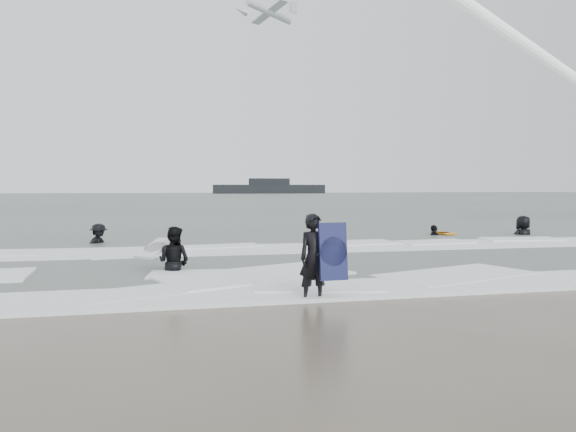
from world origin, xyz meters
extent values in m
plane|color=brown|center=(0.00, 0.00, 0.00)|extent=(320.00, 320.00, 0.00)
plane|color=#47544C|center=(0.00, 80.00, 0.06)|extent=(320.00, 320.00, 0.00)
imported|color=black|center=(-0.93, -1.34, 0.00)|extent=(0.60, 0.44, 1.49)
imported|color=black|center=(-3.20, 2.28, 0.00)|extent=(0.98, 0.92, 1.59)
imported|color=black|center=(-5.55, 9.01, 0.00)|extent=(1.09, 1.14, 1.55)
imported|color=black|center=(6.76, 9.47, 0.00)|extent=(1.02, 0.69, 1.60)
imported|color=black|center=(10.27, 8.95, 0.00)|extent=(1.06, 0.81, 1.95)
cube|color=white|center=(0.00, -0.60, 0.03)|extent=(30.03, 2.32, 0.07)
cube|color=white|center=(0.00, 6.00, 0.04)|extent=(30.00, 2.60, 0.09)
cube|color=black|center=(24.65, 142.13, 1.26)|extent=(30.59, 5.46, 2.40)
cube|color=black|center=(24.65, 142.13, 3.34)|extent=(10.93, 3.28, 1.75)
cylinder|color=silver|center=(9.65, 60.14, 23.88)|extent=(6.57, 4.28, 1.87)
cone|color=silver|center=(6.31, 62.06, 24.42)|extent=(2.10, 1.73, 1.14)
cube|color=silver|center=(9.65, 60.14, 23.83)|extent=(4.03, 5.71, 1.71)
cube|color=silver|center=(12.38, 58.58, 24.14)|extent=(1.03, 0.68, 1.30)
cylinder|color=white|center=(32.83, 46.89, 20.16)|extent=(40.76, 24.12, 7.84)
camera|label=1|loc=(-3.36, -10.39, 1.93)|focal=35.00mm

